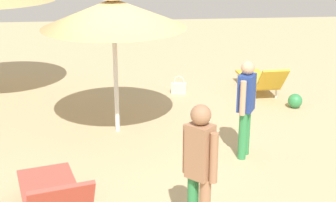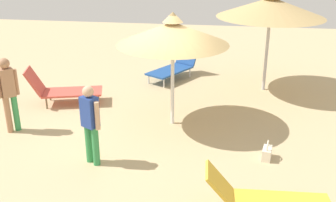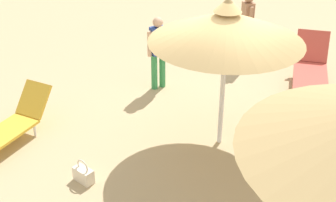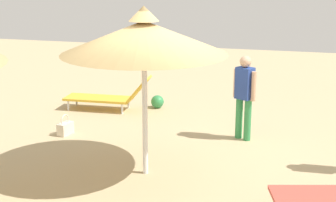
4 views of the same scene
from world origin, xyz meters
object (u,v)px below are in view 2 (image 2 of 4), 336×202
(person_standing_far_left, at_px, (8,91))
(lounge_chair_center, at_px, (175,66))
(parasol_umbrella_near_left, at_px, (173,33))
(lounge_chair_edge, at_px, (61,89))
(parasol_umbrella_front, at_px, (271,7))
(person_standing_far_right, at_px, (90,121))
(lounge_chair_near_right, at_px, (263,198))
(handbag, at_px, (267,153))

(person_standing_far_left, bearing_deg, lounge_chair_center, 143.72)
(parasol_umbrella_near_left, relative_size, lounge_chair_center, 1.36)
(parasol_umbrella_near_left, xyz_separation_m, lounge_chair_edge, (-0.76, -3.00, -1.71))
(lounge_chair_center, relative_size, person_standing_far_left, 1.13)
(parasol_umbrella_front, bearing_deg, person_standing_far_left, -58.12)
(parasol_umbrella_front, relative_size, lounge_chair_edge, 1.46)
(person_standing_far_right, bearing_deg, lounge_chair_center, 170.52)
(parasol_umbrella_front, relative_size, lounge_chair_near_right, 1.47)
(parasol_umbrella_front, xyz_separation_m, person_standing_far_right, (4.62, -3.51, -1.43))
(parasol_umbrella_near_left, relative_size, person_standing_far_right, 1.64)
(parasol_umbrella_front, relative_size, lounge_chair_center, 1.52)
(lounge_chair_center, xyz_separation_m, person_standing_far_left, (4.18, -3.07, 0.58))
(lounge_chair_near_right, xyz_separation_m, handbag, (-1.79, 0.21, -0.20))
(lounge_chair_near_right, bearing_deg, parasol_umbrella_near_left, -149.70)
(lounge_chair_center, xyz_separation_m, lounge_chair_near_right, (6.40, 2.21, -0.06))
(person_standing_far_right, bearing_deg, lounge_chair_near_right, 69.68)
(person_standing_far_right, distance_m, handbag, 3.44)
(handbag, bearing_deg, lounge_chair_edge, -112.69)
(person_standing_far_left, bearing_deg, lounge_chair_edge, 165.22)
(lounge_chair_center, distance_m, person_standing_far_right, 5.35)
(person_standing_far_right, bearing_deg, parasol_umbrella_front, 142.79)
(lounge_chair_edge, relative_size, handbag, 4.94)
(lounge_chair_edge, height_order, handbag, lounge_chair_edge)
(lounge_chair_edge, bearing_deg, handbag, 67.31)
(parasol_umbrella_front, distance_m, lounge_chair_center, 3.33)
(parasol_umbrella_near_left, xyz_separation_m, lounge_chair_near_right, (3.14, 1.84, -1.79))
(person_standing_far_left, xyz_separation_m, person_standing_far_right, (1.08, 2.19, -0.07))
(parasol_umbrella_front, distance_m, person_standing_far_left, 6.85)
(person_standing_far_right, bearing_deg, handbag, 101.05)
(parasol_umbrella_near_left, xyz_separation_m, lounge_chair_center, (-3.26, -0.37, -1.74))
(person_standing_far_right, xyz_separation_m, handbag, (-0.64, 3.30, -0.76))
(parasol_umbrella_near_left, xyz_separation_m, person_standing_far_right, (2.00, -1.25, -1.23))
(parasol_umbrella_near_left, relative_size, lounge_chair_edge, 1.31)
(parasol_umbrella_near_left, bearing_deg, handbag, 56.48)
(parasol_umbrella_near_left, bearing_deg, lounge_chair_near_right, 30.30)
(person_standing_far_left, distance_m, person_standing_far_right, 2.44)
(lounge_chair_center, relative_size, lounge_chair_near_right, 0.97)
(lounge_chair_near_right, height_order, person_standing_far_right, person_standing_far_right)
(person_standing_far_right, height_order, handbag, person_standing_far_right)
(lounge_chair_near_right, xyz_separation_m, person_standing_far_left, (-2.22, -5.28, 0.63))
(person_standing_far_left, bearing_deg, parasol_umbrella_near_left, 105.00)
(lounge_chair_near_right, relative_size, handbag, 4.89)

